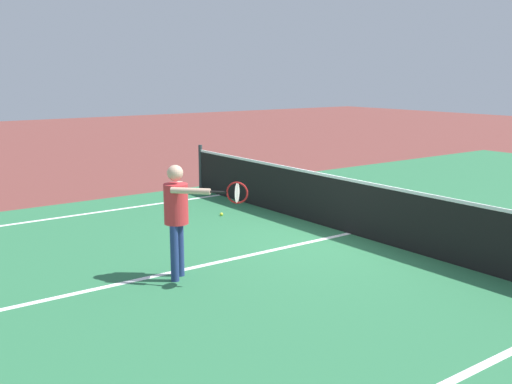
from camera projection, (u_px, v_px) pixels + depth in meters
The scene contains 6 objects.
ground_plane at pixel (349, 233), 10.18m from camera, with size 60.00×60.00×0.00m, color brown.
court_surface_inbounds at pixel (349, 233), 10.18m from camera, with size 10.62×24.40×0.00m, color #2D7247.
line_center_service at pixel (188, 269), 8.32m from camera, with size 0.10×6.40×0.01m, color white.
net at pixel (350, 206), 10.08m from camera, with size 9.99×0.09×1.07m.
player_near at pixel (178, 210), 7.74m from camera, with size 1.03×0.72×1.54m.
tennis_ball_near_net at pixel (221, 214), 11.44m from camera, with size 0.07×0.07×0.07m, color #CCE033.
Camera 1 is at (6.97, -7.13, 2.69)m, focal length 41.38 mm.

